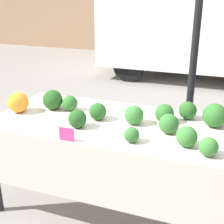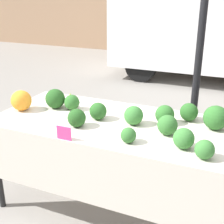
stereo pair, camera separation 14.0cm
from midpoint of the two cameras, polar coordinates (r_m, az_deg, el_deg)
name	(u,v)px [view 2 (the right image)]	position (r m, az deg, el deg)	size (l,w,h in m)	color
ground_plane	(112,205)	(2.98, 1.41, -16.71)	(40.00, 40.00, 0.00)	gray
tent_pole	(200,45)	(3.06, 17.12, 11.66)	(0.07, 0.07, 2.75)	black
parked_truck	(215,22)	(7.17, 18.80, 15.30)	(4.40, 1.97, 2.30)	white
market_table	(109,135)	(2.54, 0.98, -4.27)	(1.95, 0.93, 0.84)	beige
orange_cauliflower	(21,100)	(2.85, -14.91, 2.03)	(0.18, 0.18, 0.18)	orange
romanesco_head	(71,98)	(2.96, -6.25, 2.51)	(0.12, 0.12, 0.10)	#93B238
broccoli_head_0	(184,138)	(2.17, 14.81, -4.72)	(0.14, 0.14, 0.14)	#387533
broccoli_head_1	(205,149)	(2.08, 18.46, -6.54)	(0.13, 0.13, 0.13)	#387533
broccoli_head_2	(167,125)	(2.34, 11.80, -2.37)	(0.15, 0.15, 0.15)	#336B2D
broccoli_head_3	(55,99)	(2.85, -8.97, 2.41)	(0.18, 0.18, 0.18)	#23511E
broccoli_head_4	(72,102)	(2.79, -5.92, 1.76)	(0.14, 0.14, 0.14)	#2D6628
broccoli_head_5	(165,115)	(2.53, 11.20, -0.48)	(0.15, 0.15, 0.15)	#2D6628
broccoli_head_6	(98,111)	(2.57, -1.00, 0.15)	(0.14, 0.14, 0.14)	#285B23
broccoli_head_7	(128,135)	(2.19, 4.87, -4.28)	(0.11, 0.11, 0.11)	#336B2D
broccoli_head_8	(216,118)	(2.52, 19.95, -1.01)	(0.19, 0.19, 0.19)	#2D6628
broccoli_head_9	(77,118)	(2.43, -4.84, -1.12)	(0.14, 0.14, 0.14)	#23511E
broccoli_head_10	(189,112)	(2.63, 15.39, -0.02)	(0.15, 0.15, 0.15)	#285B23
broccoli_head_11	(134,115)	(2.47, 5.59, -0.65)	(0.15, 0.15, 0.15)	#387533
price_sign	(64,133)	(2.24, -7.00, -3.89)	(0.12, 0.01, 0.10)	#E53D84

